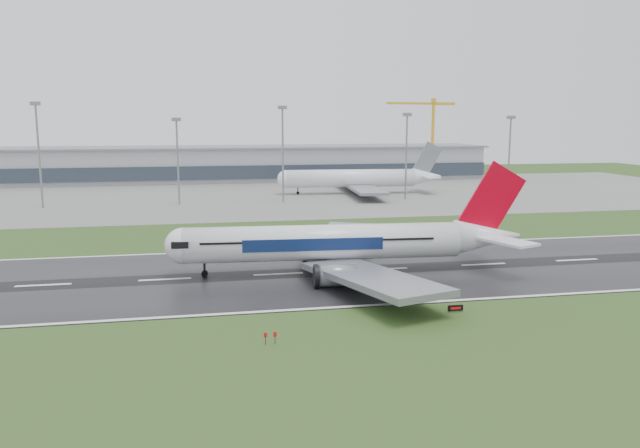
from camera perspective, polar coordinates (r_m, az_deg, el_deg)
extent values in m
plane|color=#274418|center=(112.39, -3.88, -4.68)|extent=(520.00, 520.00, 0.00)
cube|color=black|center=(112.37, -3.88, -4.65)|extent=(400.00, 45.00, 0.10)
cube|color=slate|center=(235.14, -7.71, 2.71)|extent=(400.00, 130.00, 0.08)
cube|color=#92959C|center=(294.13, -8.45, 5.50)|extent=(240.00, 36.00, 15.00)
cylinder|color=gray|center=(214.27, -24.52, 5.61)|extent=(0.64, 0.64, 32.25)
cylinder|color=gray|center=(208.72, -13.00, 5.47)|extent=(0.64, 0.64, 27.40)
cylinder|color=gray|center=(210.32, -3.46, 6.27)|extent=(0.64, 0.64, 31.39)
cylinder|color=gray|center=(220.50, 7.97, 6.05)|extent=(0.64, 0.64, 29.12)
cylinder|color=gray|center=(236.23, 17.07, 5.84)|extent=(0.64, 0.64, 28.22)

